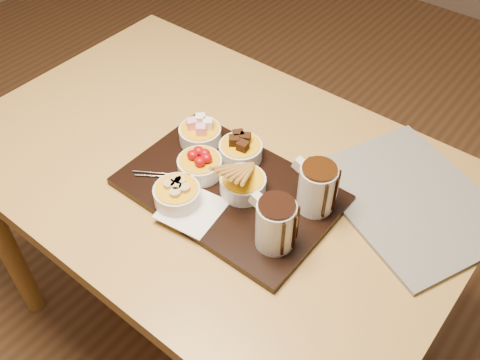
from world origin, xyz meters
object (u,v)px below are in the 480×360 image
Objects in this scene: pitcher_milk_chocolate at (317,189)px; bowl_strawberries at (200,166)px; pitcher_dark_chocolate at (275,225)px; dining_table at (213,190)px; newspaper at (410,199)px; serving_board at (229,190)px.

bowl_strawberries is at bearing -163.61° from pitcher_milk_chocolate.
pitcher_dark_chocolate is at bearing -12.60° from bowl_strawberries.
bowl_strawberries reaches higher than dining_table.
dining_table is 0.33m from pitcher_dark_chocolate.
dining_table is at bearing -176.17° from pitcher_milk_chocolate.
newspaper is (0.15, 0.16, -0.07)m from pitcher_milk_chocolate.
dining_table is 3.11× the size of newspaper.
bowl_strawberries is at bearing -176.42° from serving_board.
pitcher_dark_chocolate is 0.28× the size of newspaper.
newspaper reaches higher than dining_table.
pitcher_milk_chocolate reaches higher than bowl_strawberries.
dining_table is at bearing 151.99° from serving_board.
pitcher_dark_chocolate reaches higher than bowl_strawberries.
pitcher_milk_chocolate is 0.28× the size of newspaper.
serving_board is 0.39m from newspaper.
serving_board is at bearing 160.02° from pitcher_dark_chocolate.
pitcher_milk_chocolate is at bearing 16.45° from bowl_strawberries.
bowl_strawberries is 0.25m from pitcher_dark_chocolate.
pitcher_milk_chocolate is 0.23m from newspaper.
bowl_strawberries is 0.47m from newspaper.
newspaper is at bearing 30.13° from bowl_strawberries.
dining_table is at bearing 156.92° from pitcher_dark_chocolate.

